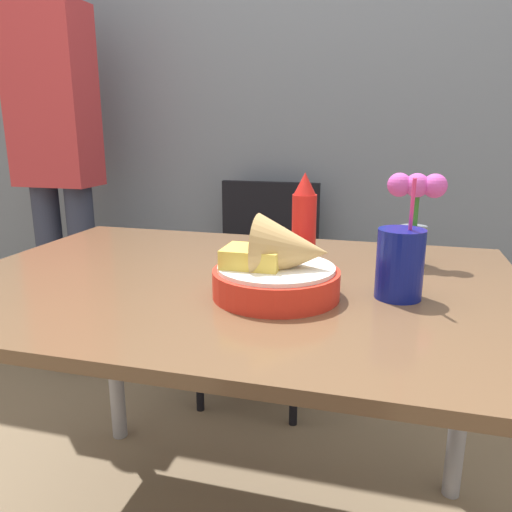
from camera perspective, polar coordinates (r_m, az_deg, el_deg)
The scene contains 8 objects.
wall_window at distance 2.13m, azimuth 7.04°, elevation 21.19°, with size 7.00×0.06×2.60m.
dining_table at distance 1.11m, azimuth -2.50°, elevation -7.10°, with size 1.21×0.86×0.73m.
chair_far_window at distance 1.99m, azimuth 0.94°, elevation -1.41°, with size 0.40×0.40×0.84m.
food_basket at distance 0.95m, azimuth 2.83°, elevation -1.41°, with size 0.25×0.25×0.16m.
ketchup_bottle at distance 1.16m, azimuth 5.51°, elevation 3.91°, with size 0.06×0.06×0.22m.
drink_cup at distance 0.98m, azimuth 16.11°, elevation -1.11°, with size 0.09×0.09×0.23m.
flower_vase at distance 1.22m, azimuth 17.71°, elevation 4.95°, with size 0.13×0.06×0.22m.
person_standing at distance 2.19m, azimuth -21.88°, elevation 11.64°, with size 0.32×0.19×1.69m.
Camera 1 is at (0.32, -0.98, 1.06)m, focal length 35.00 mm.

